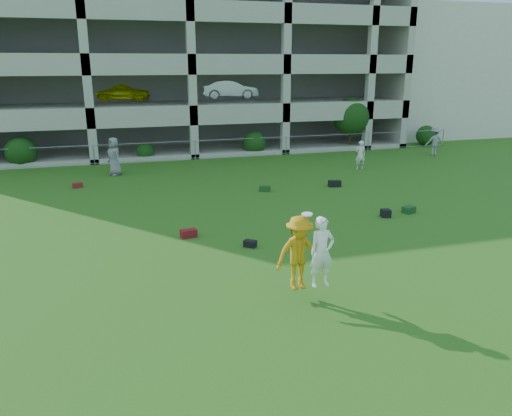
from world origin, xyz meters
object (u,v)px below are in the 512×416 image
object	(u,v)px
parking_garage	(173,59)
bystander_e	(360,155)
bystander_f	(434,141)
crate_d	(386,213)
frisbee_contest	(304,253)
bystander_c	(114,156)
stucco_building	(433,72)

from	to	relation	value
parking_garage	bystander_e	bearing A→B (deg)	-59.60
bystander_f	parking_garage	bearing A→B (deg)	-29.83
bystander_e	bystander_f	xyz separation A→B (m)	(6.64, 2.53, 0.11)
parking_garage	crate_d	bearing A→B (deg)	-77.43
bystander_e	frisbee_contest	world-z (taller)	frisbee_contest
bystander_f	frisbee_contest	distance (m)	22.90
bystander_c	bystander_e	world-z (taller)	bystander_c
bystander_e	bystander_f	world-z (taller)	bystander_f
bystander_e	frisbee_contest	xyz separation A→B (m)	(-9.07, -14.13, 0.48)
bystander_c	frisbee_contest	xyz separation A→B (m)	(4.21, -16.52, 0.28)
bystander_e	bystander_c	bearing A→B (deg)	-3.75
bystander_f	frisbee_contest	size ratio (longest dim) A/B	0.90
bystander_f	parking_garage	world-z (taller)	parking_garage
bystander_f	frisbee_contest	xyz separation A→B (m)	(-15.71, -16.66, 0.37)
stucco_building	bystander_c	distance (m)	30.71
bystander_c	crate_d	xyz separation A→B (m)	(9.96, -10.83, -0.86)
stucco_building	bystander_f	world-z (taller)	stucco_building
frisbee_contest	bystander_f	bearing A→B (deg)	46.69
stucco_building	bystander_c	xyz separation A→B (m)	(-27.88, -12.23, -3.99)
crate_d	bystander_f	bearing A→B (deg)	47.77
frisbee_contest	parking_garage	size ratio (longest dim) A/B	0.07
bystander_c	crate_d	distance (m)	14.74
bystander_e	bystander_f	bearing A→B (deg)	-152.71
bystander_e	crate_d	size ratio (longest dim) A/B	4.64
bystander_e	crate_d	bearing A→B (deg)	74.96
stucco_building	crate_d	distance (m)	29.61
stucco_building	bystander_c	size ratio (longest dim) A/B	7.92
bystander_c	parking_garage	size ratio (longest dim) A/B	0.07
bystander_f	parking_garage	xyz separation A→B (m)	(-15.04, 11.79, 5.10)
stucco_building	parking_garage	bearing A→B (deg)	-179.25
bystander_c	bystander_e	size ratio (longest dim) A/B	1.24
stucco_building	bystander_e	world-z (taller)	stucco_building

